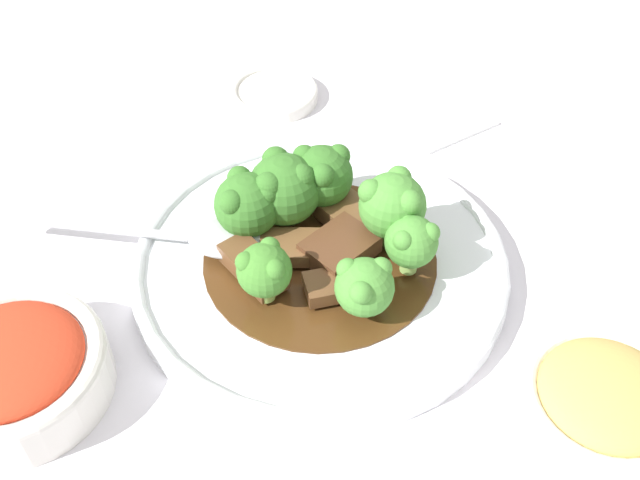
# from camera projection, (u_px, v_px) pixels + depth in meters

# --- Properties ---
(ground_plane) EXTENTS (4.00, 4.00, 0.00)m
(ground_plane) POSITION_uv_depth(u_px,v_px,m) (320.00, 272.00, 0.55)
(ground_plane) COLOR silver
(main_plate) EXTENTS (0.27, 0.27, 0.02)m
(main_plate) POSITION_uv_depth(u_px,v_px,m) (320.00, 263.00, 0.55)
(main_plate) COLOR white
(main_plate) RESTS_ON ground_plane
(beef_strip_0) EXTENTS (0.05, 0.06, 0.02)m
(beef_strip_0) POSITION_uv_depth(u_px,v_px,m) (340.00, 248.00, 0.53)
(beef_strip_0) COLOR #56331E
(beef_strip_0) RESTS_ON main_plate
(beef_strip_1) EXTENTS (0.05, 0.06, 0.01)m
(beef_strip_1) POSITION_uv_depth(u_px,v_px,m) (296.00, 247.00, 0.54)
(beef_strip_1) COLOR brown
(beef_strip_1) RESTS_ON main_plate
(beef_strip_2) EXTENTS (0.06, 0.04, 0.02)m
(beef_strip_2) POSITION_uv_depth(u_px,v_px,m) (252.00, 263.00, 0.52)
(beef_strip_2) COLOR brown
(beef_strip_2) RESTS_ON main_plate
(beef_strip_3) EXTENTS (0.06, 0.05, 0.01)m
(beef_strip_3) POSITION_uv_depth(u_px,v_px,m) (349.00, 215.00, 0.56)
(beef_strip_3) COLOR brown
(beef_strip_3) RESTS_ON main_plate
(beef_strip_4) EXTENTS (0.03, 0.05, 0.01)m
(beef_strip_4) POSITION_uv_depth(u_px,v_px,m) (338.00, 285.00, 0.51)
(beef_strip_4) COLOR brown
(beef_strip_4) RESTS_ON main_plate
(broccoli_floret_0) EXTENTS (0.04, 0.04, 0.05)m
(broccoli_floret_0) POSITION_uv_depth(u_px,v_px,m) (411.00, 241.00, 0.51)
(broccoli_floret_0) COLOR #8EB756
(broccoli_floret_0) RESTS_ON main_plate
(broccoli_floret_1) EXTENTS (0.05, 0.05, 0.05)m
(broccoli_floret_1) POSITION_uv_depth(u_px,v_px,m) (322.00, 175.00, 0.56)
(broccoli_floret_1) COLOR #7FA84C
(broccoli_floret_1) RESTS_ON main_plate
(broccoli_floret_2) EXTENTS (0.05, 0.05, 0.06)m
(broccoli_floret_2) POSITION_uv_depth(u_px,v_px,m) (393.00, 205.00, 0.52)
(broccoli_floret_2) COLOR #7FA84C
(broccoli_floret_2) RESTS_ON main_plate
(broccoli_floret_3) EXTENTS (0.05, 0.05, 0.06)m
(broccoli_floret_3) POSITION_uv_depth(u_px,v_px,m) (284.00, 188.00, 0.55)
(broccoli_floret_3) COLOR #8EB756
(broccoli_floret_3) RESTS_ON main_plate
(broccoli_floret_4) EXTENTS (0.04, 0.04, 0.04)m
(broccoli_floret_4) POSITION_uv_depth(u_px,v_px,m) (365.00, 286.00, 0.49)
(broccoli_floret_4) COLOR #8EB756
(broccoli_floret_4) RESTS_ON main_plate
(broccoli_floret_5) EXTENTS (0.04, 0.04, 0.05)m
(broccoli_floret_5) POSITION_uv_depth(u_px,v_px,m) (264.00, 269.00, 0.49)
(broccoli_floret_5) COLOR #8EB756
(broccoli_floret_5) RESTS_ON main_plate
(broccoli_floret_6) EXTENTS (0.05, 0.05, 0.05)m
(broccoli_floret_6) POSITION_uv_depth(u_px,v_px,m) (247.00, 203.00, 0.54)
(broccoli_floret_6) COLOR #7FA84C
(broccoli_floret_6) RESTS_ON main_plate
(serving_spoon) EXTENTS (0.12, 0.18, 0.01)m
(serving_spoon) POSITION_uv_depth(u_px,v_px,m) (204.00, 236.00, 0.54)
(serving_spoon) COLOR #B7B7BC
(serving_spoon) RESTS_ON main_plate
(side_bowl_kimchi) EXTENTS (0.12, 0.12, 0.04)m
(side_bowl_kimchi) POSITION_uv_depth(u_px,v_px,m) (14.00, 369.00, 0.47)
(side_bowl_kimchi) COLOR white
(side_bowl_kimchi) RESTS_ON ground_plane
(side_bowl_appetizer) EXTENTS (0.11, 0.11, 0.05)m
(side_bowl_appetizer) POSITION_uv_depth(u_px,v_px,m) (603.00, 405.00, 0.45)
(side_bowl_appetizer) COLOR white
(side_bowl_appetizer) RESTS_ON ground_plane
(sauce_dish) EXTENTS (0.08, 0.08, 0.01)m
(sauce_dish) POSITION_uv_depth(u_px,v_px,m) (274.00, 93.00, 0.71)
(sauce_dish) COLOR white
(sauce_dish) RESTS_ON ground_plane
(paper_napkin) EXTENTS (0.13, 0.10, 0.01)m
(paper_napkin) POSITION_uv_depth(u_px,v_px,m) (425.00, 105.00, 0.70)
(paper_napkin) COLOR white
(paper_napkin) RESTS_ON ground_plane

